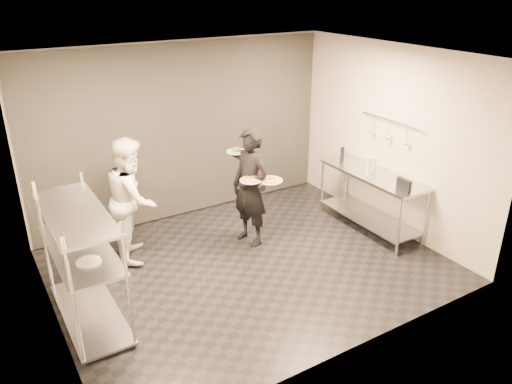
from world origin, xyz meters
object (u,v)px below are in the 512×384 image
prep_counter (371,191)px  pos_monitor (404,185)px  salad_plate (236,150)px  bottle_clear (374,165)px  waiter (250,188)px  pizza_plate_near (251,180)px  pass_rack (82,260)px  bottle_dark (342,154)px  chef (132,199)px  pizza_plate_far (271,180)px  bottle_green (369,166)px

prep_counter → pos_monitor: 0.82m
salad_plate → bottle_clear: 2.13m
waiter → pizza_plate_near: 0.28m
pass_rack → salad_plate: (2.45, 0.86, 0.60)m
bottle_clear → bottle_dark: size_ratio=0.95×
chef → pizza_plate_far: 1.92m
pizza_plate_far → salad_plate: (-0.24, 0.53, 0.33)m
bottle_green → bottle_clear: size_ratio=1.29×
pos_monitor → pizza_plate_near: bearing=151.3°
pizza_plate_far → waiter: bearing=124.7°
waiter → salad_plate: size_ratio=6.08×
pizza_plate_near → bottle_clear: bearing=-10.2°
pos_monitor → bottle_dark: (0.10, 1.41, 0.02)m
bottle_green → pizza_plate_near: bearing=167.0°
prep_counter → pizza_plate_far: 1.72m
waiter → pizza_plate_far: 0.36m
pizza_plate_far → pos_monitor: (1.52, -1.05, -0.03)m
prep_counter → bottle_dark: size_ratio=8.24×
bottle_clear → waiter: bearing=164.5°
waiter → pizza_plate_near: bearing=-42.7°
prep_counter → bottle_green: size_ratio=6.71×
prep_counter → bottle_green: (-0.11, -0.00, 0.43)m
pass_rack → waiter: waiter is taller
chef → bottle_green: size_ratio=6.45×
bottle_green → bottle_dark: bottle_green is taller
bottle_green → pos_monitor: bearing=-91.1°
chef → pizza_plate_near: 1.64m
bottle_dark → prep_counter: bearing=-88.3°
pizza_plate_far → pos_monitor: size_ratio=1.35×
waiter → pizza_plate_near: waiter is taller
pizza_plate_far → bottle_clear: size_ratio=1.60×
bottle_clear → prep_counter: bearing=-138.3°
pass_rack → pos_monitor: 4.28m
pass_rack → waiter: size_ratio=0.92×
prep_counter → bottle_dark: (-0.02, 0.69, 0.40)m
salad_plate → bottle_clear: bearing=-22.3°
pizza_plate_far → bottle_clear: 1.72m
pizza_plate_far → pass_rack: bearing=-173.1°
pass_rack → bottle_green: size_ratio=5.96×
pizza_plate_near → salad_plate: bearing=86.3°
prep_counter → pos_monitor: (-0.12, -0.72, 0.38)m
pass_rack → bottle_dark: size_ratio=7.32×
bottle_green → pass_rack: bearing=180.0°
pass_rack → pizza_plate_near: size_ratio=5.30×
pizza_plate_near → bottle_clear: size_ratio=1.45×
pizza_plate_far → bottle_clear: (1.70, -0.27, -0.02)m
pizza_plate_near → salad_plate: size_ratio=1.05×
bottle_green → bottle_clear: bearing=19.8°
bottle_green → bottle_dark: (0.09, 0.70, -0.02)m
waiter → pos_monitor: waiter is taller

